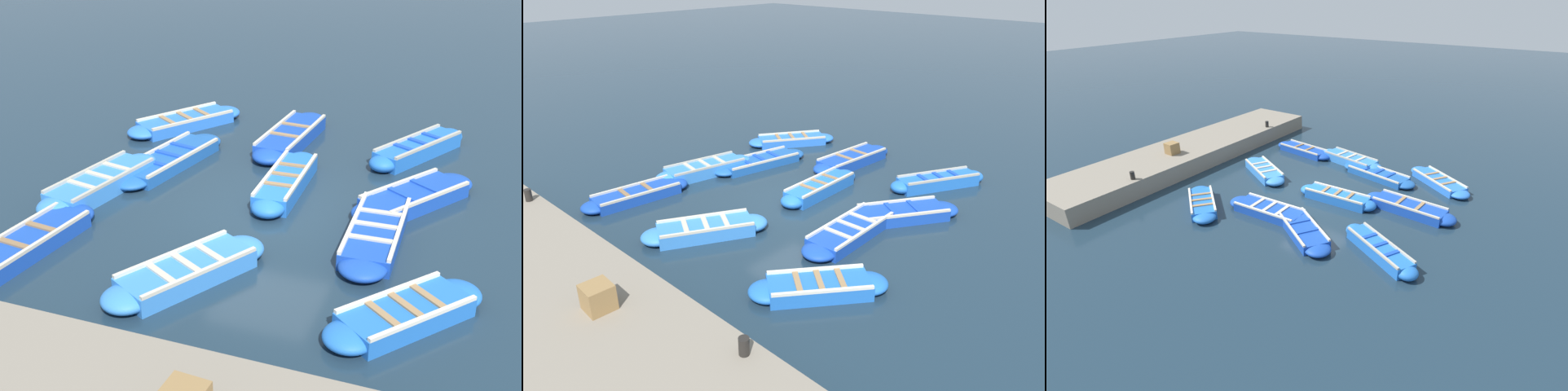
% 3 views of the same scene
% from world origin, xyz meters
% --- Properties ---
extents(ground_plane, '(120.00, 120.00, 0.00)m').
position_xyz_m(ground_plane, '(0.00, 0.00, 0.00)').
color(ground_plane, '#1C303F').
extents(boat_inner_gap, '(3.15, 2.78, 0.42)m').
position_xyz_m(boat_inner_gap, '(-3.28, -3.64, 0.18)').
color(boat_inner_gap, blue).
rests_on(boat_inner_gap, ground).
extents(boat_tucked, '(3.88, 1.60, 0.47)m').
position_xyz_m(boat_tucked, '(-0.48, 4.07, 0.21)').
color(boat_tucked, '#3884E0').
rests_on(boat_tucked, ground).
extents(boat_near_quay, '(3.59, 2.52, 0.44)m').
position_xyz_m(boat_near_quay, '(-3.34, 0.47, 0.19)').
color(boat_near_quay, '#3884E0').
rests_on(boat_near_quay, ground).
extents(boat_far_corner, '(3.56, 2.78, 0.39)m').
position_xyz_m(boat_far_corner, '(4.17, 4.08, 0.16)').
color(boat_far_corner, blue).
rests_on(boat_far_corner, ground).
extents(boat_outer_left, '(3.92, 1.19, 0.45)m').
position_xyz_m(boat_outer_left, '(4.01, 0.80, 0.19)').
color(boat_outer_left, '#1947B7').
rests_on(boat_outer_left, ground).
extents(boat_drifting, '(4.05, 1.67, 0.37)m').
position_xyz_m(boat_drifting, '(1.48, 3.24, 0.15)').
color(boat_drifting, '#1E59AD').
rests_on(boat_drifting, ground).
extents(boat_stern_in, '(3.59, 0.92, 0.46)m').
position_xyz_m(boat_stern_in, '(1.10, -0.02, 0.20)').
color(boat_stern_in, blue).
rests_on(boat_stern_in, ground).
extents(boat_alongside, '(3.89, 1.14, 0.41)m').
position_xyz_m(boat_alongside, '(-0.57, -2.55, 0.18)').
color(boat_alongside, '#1947B7').
rests_on(boat_alongside, ground).
extents(boat_bow_out, '(3.49, 2.29, 0.47)m').
position_xyz_m(boat_bow_out, '(4.29, -2.63, 0.20)').
color(boat_bow_out, blue).
rests_on(boat_bow_out, ground).
extents(boat_broadside, '(3.70, 1.28, 0.40)m').
position_xyz_m(boat_broadside, '(-3.39, 3.97, 0.17)').
color(boat_broadside, '#1947B7').
rests_on(boat_broadside, ground).
extents(boat_outer_right, '(3.53, 2.75, 0.40)m').
position_xyz_m(boat_outer_right, '(1.39, -3.02, 0.17)').
color(boat_outer_right, '#1947B7').
rests_on(boat_outer_right, ground).
extents(quay_wall, '(3.45, 15.38, 0.83)m').
position_xyz_m(quay_wall, '(-7.81, 0.00, 0.42)').
color(quay_wall, gray).
rests_on(quay_wall, ground).
extents(bollard_north, '(0.20, 0.20, 0.35)m').
position_xyz_m(bollard_north, '(-6.44, -4.55, 1.01)').
color(bollard_north, black).
rests_on(bollard_north, quay_wall).
extents(bollard_mid_north, '(0.20, 0.20, 0.35)m').
position_xyz_m(bollard_mid_north, '(-6.44, 4.55, 1.01)').
color(bollard_mid_north, black).
rests_on(bollard_mid_north, quay_wall).
extents(wooden_crate, '(0.58, 0.58, 0.55)m').
position_xyz_m(wooden_crate, '(-7.54, -1.53, 1.11)').
color(wooden_crate, olive).
rests_on(wooden_crate, quay_wall).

